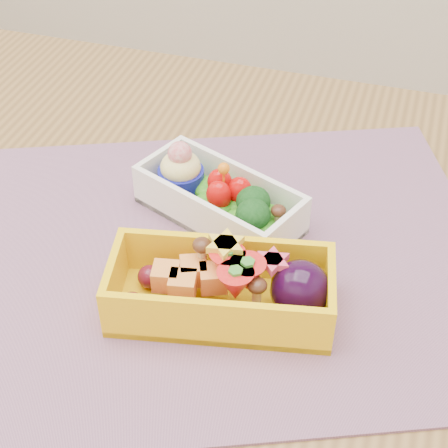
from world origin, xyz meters
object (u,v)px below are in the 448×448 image
(table, at_px, (238,369))
(bento_white, at_px, (219,199))
(placemat, at_px, (215,258))
(bento_yellow, at_px, (226,288))

(table, height_order, bento_white, bento_white)
(placemat, xyz_separation_m, bento_yellow, (0.03, -0.06, 0.03))
(table, bearing_deg, bento_yellow, -107.17)
(bento_white, bearing_deg, placemat, -54.21)
(bento_white, bearing_deg, table, -40.82)
(bento_yellow, bearing_deg, placemat, 104.73)
(bento_white, bearing_deg, bento_yellow, -47.54)
(bento_yellow, bearing_deg, table, 61.60)
(table, distance_m, bento_yellow, 0.13)
(table, distance_m, placemat, 0.11)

